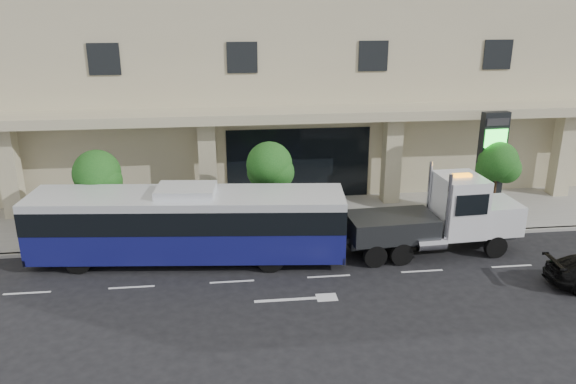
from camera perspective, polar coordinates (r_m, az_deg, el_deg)
name	(u,v)px	position (r m, az deg, el deg)	size (l,w,h in m)	color
ground	(322,261)	(24.90, 3.52, -6.96)	(120.00, 120.00, 0.00)	black
sidewalk	(306,217)	(29.38, 1.82, -2.58)	(120.00, 6.00, 0.15)	gray
curb	(315,241)	(26.65, 2.77, -4.95)	(120.00, 0.30, 0.15)	gray
convention_center	(284,14)	(37.66, -0.45, 17.64)	(60.00, 17.60, 20.00)	tan
tree_left	(98,177)	(27.39, -18.77, 1.48)	(2.27, 2.20, 4.22)	#422B19
tree_mid	(270,168)	(26.80, -1.85, 2.46)	(2.28, 2.20, 4.38)	#422B19
tree_right	(498,165)	(30.05, 20.59, 2.63)	(2.10, 2.00, 4.04)	#422B19
city_bus	(188,223)	(24.61, -10.14, -3.15)	(13.65, 4.17, 3.40)	black
tow_truck	(441,218)	(25.95, 15.30, -2.56)	(8.83, 2.56, 4.01)	#2D3033
signage_pylon	(490,164)	(30.30, 19.86, 2.65)	(1.40, 0.62, 5.48)	black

